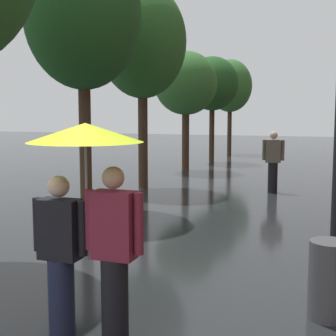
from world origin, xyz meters
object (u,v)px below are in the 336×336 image
Objects in this scene: couple_under_umbrella at (87,200)px; street_tree_2 at (142,43)px; street_tree_4 at (212,84)px; street_tree_5 at (230,86)px; litter_bin at (329,280)px; pedestrian_walking_midground at (273,161)px; street_tree_1 at (83,16)px; street_tree_3 at (186,84)px.

street_tree_2 is at bearing 108.84° from couple_under_umbrella.
street_tree_4 is 4.31m from street_tree_5.
litter_bin is 8.23m from pedestrian_walking_midground.
street_tree_2 reaches higher than street_tree_4.
street_tree_1 is at bearing -90.74° from street_tree_2.
street_tree_5 is (0.03, 15.19, -0.79)m from street_tree_1.
street_tree_5 is at bearing 89.57° from street_tree_3.
street_tree_1 is 1.31× the size of street_tree_4.
street_tree_2 is 2.71× the size of couple_under_umbrella.
street_tree_3 is 13.36m from litter_bin.
couple_under_umbrella is (2.90, -16.46, -1.96)m from street_tree_4.
pedestrian_walking_midground is (3.63, 0.48, -3.27)m from street_tree_2.
street_tree_4 is 0.94× the size of street_tree_5.
litter_bin is (5.24, -19.48, -3.04)m from street_tree_5.
street_tree_2 is at bearing -172.53° from pedestrian_walking_midground.
street_tree_3 is at bearing -90.43° from street_tree_5.
street_tree_5 is (-0.01, 11.89, -0.65)m from street_tree_2.
street_tree_4 is at bearing 86.54° from street_tree_3.
couple_under_umbrella reaches higher than litter_bin.
pedestrian_walking_midground reaches higher than litter_bin.
street_tree_4 reaches higher than street_tree_3.
street_tree_4 is at bearing 100.00° from couple_under_umbrella.
street_tree_3 is at bearing 90.86° from street_tree_2.
street_tree_4 is (0.17, 10.88, -0.91)m from street_tree_1.
street_tree_2 is 9.93m from litter_bin.
street_tree_5 is at bearing 98.33° from couple_under_umbrella.
street_tree_1 is 1.22× the size of street_tree_5.
street_tree_3 is 2.08× the size of couple_under_umbrella.
street_tree_2 is 3.43× the size of pedestrian_walking_midground.
litter_bin is (5.10, -15.17, -2.93)m from street_tree_4.
street_tree_1 is 10.92m from street_tree_4.
street_tree_3 is 7.53m from street_tree_5.
street_tree_5 is at bearing 89.87° from street_tree_1.
street_tree_4 is at bearing 89.02° from street_tree_2.
street_tree_5 is 2.28× the size of couple_under_umbrella.
litter_bin is at bearing -74.96° from street_tree_5.
street_tree_1 is 7.74m from street_tree_3.
street_tree_5 reaches higher than street_tree_4.
couple_under_umbrella is at bearing -71.16° from street_tree_2.
street_tree_5 is (0.06, 7.53, 0.27)m from street_tree_3.
pedestrian_walking_midground is at bearing 101.20° from litter_bin.
street_tree_4 is (0.19, 3.22, 0.15)m from street_tree_3.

